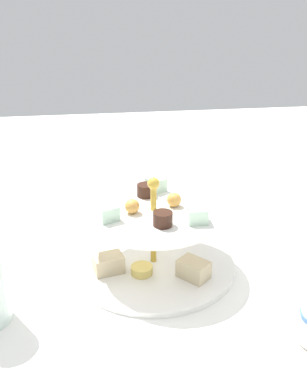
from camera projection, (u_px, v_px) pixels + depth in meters
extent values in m
plane|color=white|center=(154.00, 266.00, 0.74)|extent=(2.40, 2.40, 0.00)
cylinder|color=white|center=(154.00, 263.00, 0.74)|extent=(0.28, 0.28, 0.01)
cylinder|color=white|center=(154.00, 212.00, 0.70)|extent=(0.23, 0.23, 0.01)
cylinder|color=gold|center=(154.00, 226.00, 0.71)|extent=(0.01, 0.01, 0.16)
sphere|color=gold|center=(154.00, 183.00, 0.68)|extent=(0.02, 0.02, 0.02)
cube|color=#CCB78E|center=(159.00, 231.00, 0.81)|extent=(0.05, 0.04, 0.03)
cube|color=#CCB78E|center=(108.00, 263.00, 0.70)|extent=(0.04, 0.05, 0.03)
cube|color=#CCB78E|center=(193.00, 269.00, 0.69)|extent=(0.06, 0.06, 0.03)
cylinder|color=#E5C660|center=(142.00, 270.00, 0.70)|extent=(0.04, 0.04, 0.01)
cylinder|color=#381E14|center=(145.00, 190.00, 0.75)|extent=(0.03, 0.03, 0.02)
cylinder|color=#381E14|center=(163.00, 219.00, 0.64)|extent=(0.03, 0.03, 0.02)
cube|color=silver|center=(197.00, 215.00, 0.65)|extent=(0.03, 0.03, 0.02)
cube|color=silver|center=(156.00, 184.00, 0.77)|extent=(0.04, 0.04, 0.02)
cube|color=silver|center=(108.00, 213.00, 0.66)|extent=(0.04, 0.04, 0.02)
sphere|color=gold|center=(174.00, 200.00, 0.71)|extent=(0.02, 0.02, 0.02)
sphere|color=gold|center=(132.00, 206.00, 0.68)|extent=(0.02, 0.02, 0.02)
cube|color=silver|center=(61.00, 205.00, 0.97)|extent=(0.12, 0.14, 0.00)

